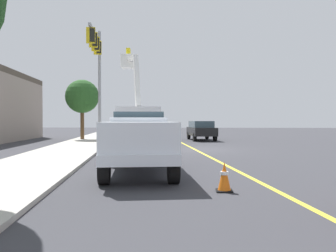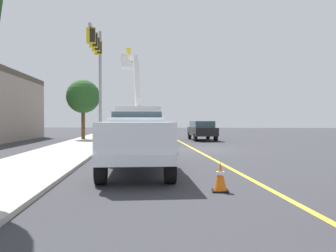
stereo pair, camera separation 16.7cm
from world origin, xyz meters
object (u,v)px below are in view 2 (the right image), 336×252
traffic_signal_mast (98,61)px  traffic_cone_leading (220,177)px  traffic_cone_mid_front (163,138)px  service_pickup_truck (137,140)px  utility_bucket_truck (138,123)px  passing_minivan (202,129)px

traffic_signal_mast → traffic_cone_leading: bearing=-153.7°
traffic_cone_leading → traffic_cone_mid_front: 18.50m
service_pickup_truck → traffic_signal_mast: bearing=21.6°
utility_bucket_truck → traffic_cone_mid_front: 4.82m
passing_minivan → traffic_cone_mid_front: bearing=134.6°
utility_bucket_truck → traffic_cone_leading: utility_bucket_truck is taller
traffic_cone_leading → traffic_signal_mast: traffic_signal_mast is taller
traffic_cone_leading → utility_bucket_truck: bearing=17.6°
service_pickup_truck → traffic_signal_mast: size_ratio=0.68×
passing_minivan → traffic_cone_leading: passing_minivan is taller
utility_bucket_truck → traffic_cone_mid_front: bearing=-15.5°
utility_bucket_truck → traffic_signal_mast: traffic_signal_mast is taller
traffic_cone_leading → traffic_signal_mast: bearing=26.3°
service_pickup_truck → traffic_cone_leading: bearing=-135.7°
passing_minivan → traffic_cone_leading: bearing=180.0°
traffic_signal_mast → utility_bucket_truck: bearing=-116.9°
service_pickup_truck → traffic_cone_mid_front: bearing=2.2°
traffic_cone_mid_front → traffic_signal_mast: size_ratio=0.09×
service_pickup_truck → traffic_cone_mid_front: service_pickup_truck is taller
passing_minivan → utility_bucket_truck: bearing=150.0°
service_pickup_truck → traffic_cone_leading: 3.71m
passing_minivan → traffic_signal_mast: 10.90m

